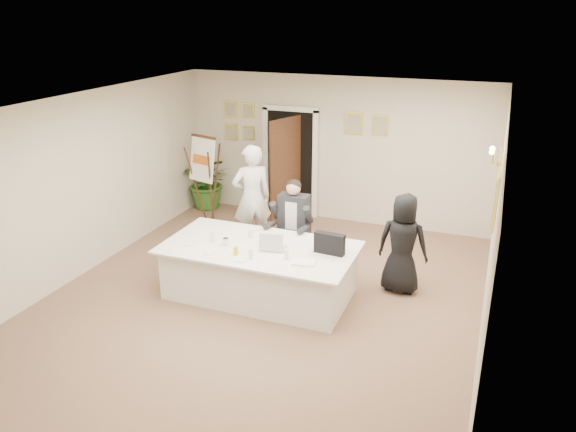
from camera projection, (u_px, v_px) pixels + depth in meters
The scene contains 28 objects.
floor at pixel (264, 298), 8.19m from camera, with size 7.00×7.00×0.00m, color brown.
ceiling at pixel (261, 105), 7.21m from camera, with size 6.00×7.00×0.02m, color white.
wall_back at pixel (335, 150), 10.76m from camera, with size 6.00×0.10×2.80m, color beige.
wall_front at pixel (94, 340), 4.64m from camera, with size 6.00×0.10×2.80m, color beige.
wall_left at pixel (85, 184), 8.71m from camera, with size 0.10×7.00×2.80m, color beige.
wall_right at pixel (493, 238), 6.69m from camera, with size 0.10×7.00×2.80m, color beige.
doorway at pixel (289, 166), 11.02m from camera, with size 1.14×0.86×2.20m.
pictures_back_wall at pixel (296, 124), 10.84m from camera, with size 3.40×0.06×0.80m, color #E1D34C, non-canonical shape.
pictures_right_wall at pixel (497, 182), 7.63m from camera, with size 0.06×2.20×0.80m, color #E1D34C, non-canonical shape.
wall_sconce at pixel (495, 156), 7.53m from camera, with size 0.20×0.30×0.24m, color gold, non-canonical shape.
conference_table at pixel (260, 271), 8.14m from camera, with size 2.76×1.47×0.78m.
seated_man at pixel (293, 225), 8.88m from camera, with size 0.64×0.68×1.50m, color black, non-canonical shape.
flip_chart at pixel (207, 184), 10.81m from camera, with size 0.61×0.45×1.69m.
standing_man at pixel (252, 198), 9.57m from camera, with size 0.67×0.44×1.85m, color silver.
standing_woman at pixel (403, 244), 8.15m from camera, with size 0.74×0.48×1.51m, color black.
potted_palm at pixel (208, 181), 11.67m from camera, with size 1.03×0.89×1.14m, color #2D6120.
laptop at pixel (274, 239), 7.89m from camera, with size 0.34×0.36×0.28m, color #B7BABC, non-canonical shape.
laptop_bag at pixel (330, 243), 7.73m from camera, with size 0.43×0.12×0.30m, color black.
paper_stack at pixel (304, 262), 7.47m from camera, with size 0.31×0.21×0.03m, color white.
plate_left at pixel (192, 243), 8.09m from camera, with size 0.24×0.24×0.01m, color white.
plate_mid at pixel (210, 252), 7.81m from camera, with size 0.21×0.21×0.01m, color white.
plate_near at pixel (241, 259), 7.60m from camera, with size 0.24×0.24×0.01m, color white.
glass_a at pixel (213, 237), 8.15m from camera, with size 0.07×0.07×0.14m, color silver.
glass_b at pixel (251, 254), 7.59m from camera, with size 0.06×0.06×0.14m, color silver.
glass_c at pixel (286, 254), 7.58m from camera, with size 0.06×0.06×0.14m, color silver.
glass_d at pixel (250, 233), 8.28m from camera, with size 0.06×0.06×0.14m, color silver.
oj_glass at pixel (236, 251), 7.69m from camera, with size 0.07×0.07×0.13m, color gold.
steel_jug at pixel (226, 242), 8.03m from camera, with size 0.08×0.08×0.11m, color silver.
Camera 1 is at (2.93, -6.64, 4.00)m, focal length 35.00 mm.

